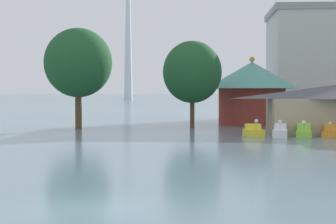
# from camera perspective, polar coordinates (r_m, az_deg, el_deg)

# --- Properties ---
(ground_plane) EXTENTS (2000.00, 2000.00, 0.00)m
(ground_plane) POSITION_cam_1_polar(r_m,az_deg,el_deg) (21.36, -7.71, -9.61)
(ground_plane) COLOR slate
(pedal_boat_yellow) EXTENTS (2.01, 2.51, 1.71)m
(pedal_boat_yellow) POSITION_cam_1_polar(r_m,az_deg,el_deg) (54.88, 8.66, -1.94)
(pedal_boat_yellow) COLOR yellow
(pedal_boat_yellow) RESTS_ON ground
(pedal_boat_white) EXTENTS (1.71, 2.71, 1.71)m
(pedal_boat_white) POSITION_cam_1_polar(r_m,az_deg,el_deg) (53.98, 11.30, -1.98)
(pedal_boat_white) COLOR white
(pedal_boat_white) RESTS_ON ground
(pedal_boat_lime) EXTENTS (1.84, 2.67, 1.66)m
(pedal_boat_lime) POSITION_cam_1_polar(r_m,az_deg,el_deg) (54.76, 13.59, -1.94)
(pedal_boat_lime) COLOR #8CCC3F
(pedal_boat_lime) RESTS_ON ground
(pedal_boat_orange) EXTENTS (2.25, 3.18, 1.52)m
(pedal_boat_orange) POSITION_cam_1_polar(r_m,az_deg,el_deg) (56.11, 16.19, -1.90)
(pedal_boat_orange) COLOR orange
(pedal_boat_orange) RESTS_ON ground
(green_roof_pavilion) EXTENTS (12.05, 12.05, 8.88)m
(green_roof_pavilion) POSITION_cam_1_polar(r_m,az_deg,el_deg) (74.14, 8.49, 2.41)
(green_roof_pavilion) COLOR #993328
(green_roof_pavilion) RESTS_ON ground
(shoreline_tree_tall_left) EXTENTS (7.73, 7.73, 11.54)m
(shoreline_tree_tall_left) POSITION_cam_1_polar(r_m,az_deg,el_deg) (64.96, -9.09, 4.93)
(shoreline_tree_tall_left) COLOR brown
(shoreline_tree_tall_left) RESTS_ON ground
(shoreline_tree_mid) EXTENTS (6.94, 6.94, 10.29)m
(shoreline_tree_mid) POSITION_cam_1_polar(r_m,az_deg,el_deg) (66.45, 2.47, 4.07)
(shoreline_tree_mid) COLOR brown
(shoreline_tree_mid) RESTS_ON ground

